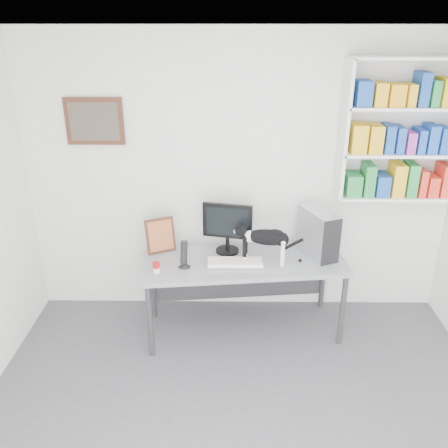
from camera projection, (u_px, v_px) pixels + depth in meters
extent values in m
cube|color=white|center=(251.00, 31.00, 2.09)|extent=(4.00, 4.00, 0.01)
cube|color=silver|center=(239.00, 179.00, 4.46)|extent=(4.00, 0.01, 2.70)
cube|color=silver|center=(401.00, 131.00, 4.11)|extent=(1.03, 0.28, 1.24)
cube|color=#4F2819|center=(95.00, 121.00, 4.23)|extent=(0.52, 0.04, 0.42)
cube|color=gray|center=(243.00, 295.00, 4.41)|extent=(1.87, 0.89, 0.75)
cube|color=black|center=(228.00, 228.00, 4.31)|extent=(0.49, 0.31, 0.48)
cube|color=white|center=(235.00, 262.00, 4.18)|extent=(0.48, 0.19, 0.04)
cube|color=#AFB0B4|center=(318.00, 233.00, 4.27)|extent=(0.34, 0.47, 0.43)
cylinder|color=black|center=(184.00, 254.00, 4.09)|extent=(0.14, 0.14, 0.25)
cube|color=#4F2819|center=(160.00, 235.00, 4.35)|extent=(0.29, 0.21, 0.33)
cylinder|color=red|center=(156.00, 268.00, 4.03)|extent=(0.07, 0.07, 0.09)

